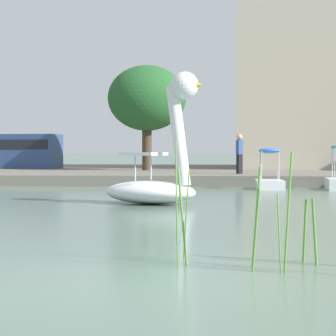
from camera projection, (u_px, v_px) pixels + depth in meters
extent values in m
plane|color=#567060|center=(125.00, 283.00, 7.27)|extent=(492.95, 492.95, 0.00)
cube|color=#6B665B|center=(201.00, 172.00, 37.17)|extent=(115.84, 21.41, 0.42)
ellipsoid|color=white|center=(150.00, 192.00, 18.00)|extent=(2.88, 2.24, 0.62)
cylinder|color=white|center=(178.00, 136.00, 17.64)|extent=(0.75, 0.54, 2.62)
sphere|color=white|center=(185.00, 85.00, 17.53)|extent=(0.91, 0.91, 0.72)
cone|color=yellow|center=(195.00, 85.00, 17.42)|extent=(0.52, 0.51, 0.39)
cube|color=white|center=(143.00, 154.00, 18.05)|extent=(1.27, 1.34, 0.08)
cylinder|color=silver|center=(135.00, 168.00, 17.61)|extent=(0.04, 0.04, 0.70)
cylinder|color=silver|center=(151.00, 167.00, 18.51)|extent=(0.04, 0.04, 0.70)
cube|color=white|center=(270.00, 185.00, 24.85)|extent=(1.01, 1.89, 0.34)
ellipsoid|color=blue|center=(270.00, 151.00, 24.82)|extent=(0.80, 0.87, 0.20)
cylinder|color=#B7B7BF|center=(260.00, 165.00, 25.20)|extent=(0.04, 0.04, 1.07)
cylinder|color=#B7B7BF|center=(278.00, 165.00, 25.15)|extent=(0.04, 0.04, 1.07)
cylinder|color=#B7B7BF|center=(261.00, 165.00, 24.51)|extent=(0.04, 0.04, 1.07)
cylinder|color=#B7B7BF|center=(279.00, 166.00, 24.46)|extent=(0.04, 0.04, 1.07)
cylinder|color=#B7B7BF|center=(332.00, 163.00, 24.97)|extent=(0.04, 0.04, 1.13)
cylinder|color=#B7B7BF|center=(335.00, 163.00, 24.07)|extent=(0.04, 0.04, 1.13)
cylinder|color=#423323|center=(147.00, 134.00, 34.24)|extent=(0.48, 0.48, 3.61)
ellipsoid|color=#235628|center=(147.00, 98.00, 34.19)|extent=(4.51, 4.13, 3.29)
cube|color=black|center=(239.00, 164.00, 29.01)|extent=(0.27, 0.27, 0.82)
cube|color=#334C8C|center=(239.00, 147.00, 28.99)|extent=(0.30, 0.30, 0.62)
sphere|color=tan|center=(240.00, 137.00, 28.98)|extent=(0.25, 0.25, 0.25)
cube|color=navy|center=(20.00, 151.00, 37.86)|extent=(4.64, 2.41, 1.89)
cube|color=black|center=(20.00, 145.00, 37.85)|extent=(4.29, 2.39, 0.53)
cylinder|color=#568E38|center=(256.00, 217.00, 8.24)|extent=(0.11, 0.08, 1.22)
cylinder|color=#568E38|center=(177.00, 205.00, 8.12)|extent=(0.03, 0.13, 1.52)
cylinder|color=#568E38|center=(256.00, 230.00, 7.90)|extent=(0.10, 0.10, 0.97)
cylinder|color=#568E38|center=(279.00, 234.00, 7.84)|extent=(0.06, 0.08, 0.91)
cylinder|color=#568E38|center=(182.00, 216.00, 8.47)|extent=(0.13, 0.06, 1.21)
cylinder|color=#568E38|center=(315.00, 232.00, 8.35)|extent=(0.09, 0.07, 0.83)
cylinder|color=#568E38|center=(305.00, 231.00, 8.58)|extent=(0.06, 0.09, 0.80)
cylinder|color=#568E38|center=(186.00, 214.00, 8.75)|extent=(0.10, 0.14, 1.18)
cylinder|color=#568E38|center=(288.00, 212.00, 7.87)|extent=(0.11, 0.06, 1.40)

